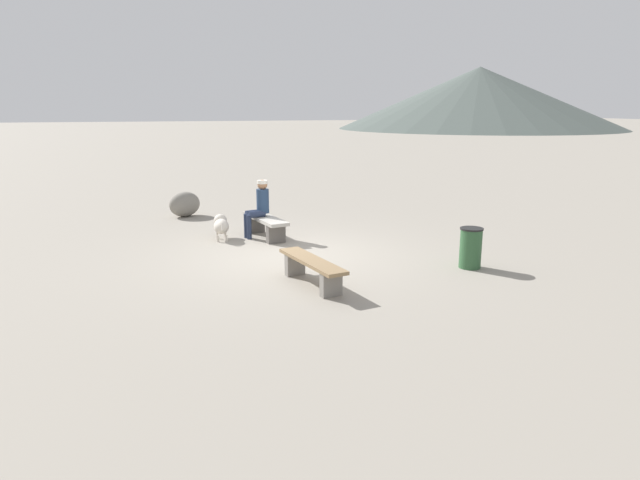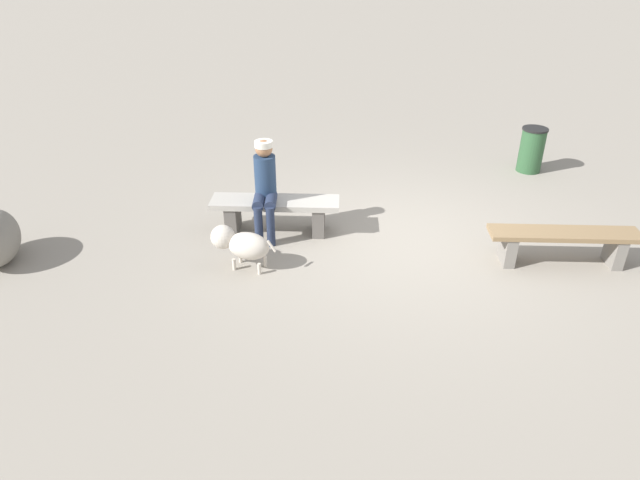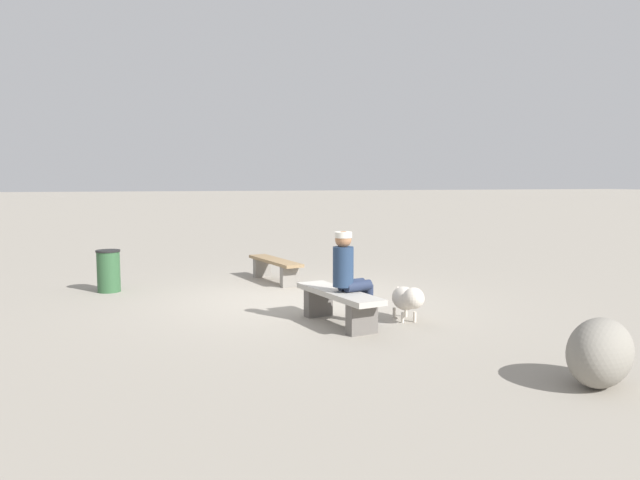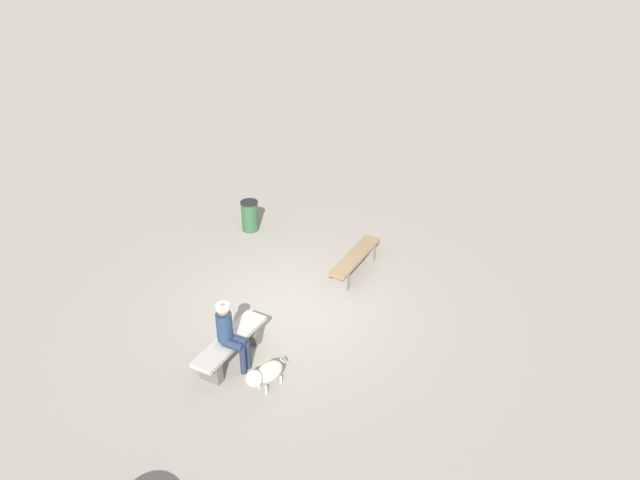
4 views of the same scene
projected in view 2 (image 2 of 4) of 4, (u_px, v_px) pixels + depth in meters
The scene contains 6 objects.
ground at pixel (405, 243), 7.53m from camera, with size 210.00×210.00×0.06m, color gray.
bench_left at pixel (563, 241), 6.88m from camera, with size 1.85×0.72×0.44m.
bench_right at pixel (275, 210), 7.60m from camera, with size 1.77×0.77×0.48m.
seated_person at pixel (265, 183), 7.31m from camera, with size 0.39×0.59×1.31m.
dog at pixel (241, 243), 6.80m from camera, with size 0.85×0.37×0.53m.
trash_bin at pixel (532, 150), 9.50m from camera, with size 0.42×0.42×0.75m.
Camera 2 is at (-0.47, 6.64, 3.68)m, focal length 31.62 mm.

